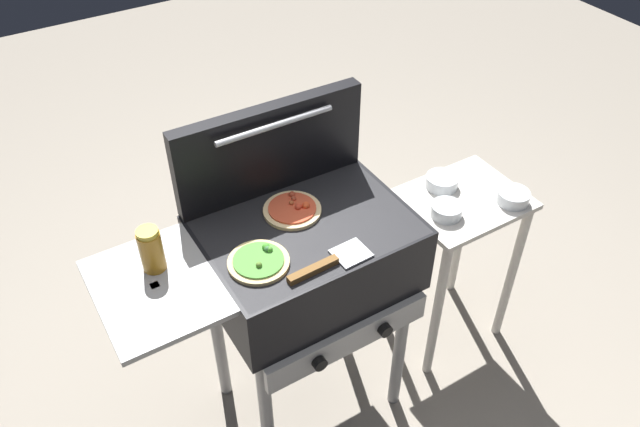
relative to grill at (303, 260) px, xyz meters
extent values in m
plane|color=gray|center=(0.01, 0.00, -0.76)|extent=(8.00, 8.00, 0.00)
cube|color=black|center=(0.01, 0.00, 0.02)|extent=(0.64, 0.48, 0.24)
cube|color=black|center=(0.01, 0.00, 0.14)|extent=(0.61, 0.46, 0.01)
cube|color=#969696|center=(-0.47, 0.00, 0.13)|extent=(0.32, 0.41, 0.02)
cube|color=#969696|center=(-0.47, 0.00, 0.02)|extent=(0.02, 0.02, 0.24)
cube|color=#969696|center=(0.01, -0.25, -0.15)|extent=(0.58, 0.02, 0.10)
cylinder|color=black|center=(-0.11, -0.27, -0.15)|extent=(0.04, 0.02, 0.04)
cylinder|color=black|center=(0.13, -0.27, -0.15)|extent=(0.04, 0.02, 0.04)
cylinder|color=#969696|center=(-0.26, -0.19, -0.43)|extent=(0.04, 0.04, 0.66)
cylinder|color=#969696|center=(0.28, -0.19, -0.43)|extent=(0.04, 0.04, 0.66)
cylinder|color=#969696|center=(-0.26, 0.19, -0.43)|extent=(0.04, 0.04, 0.66)
cylinder|color=#969696|center=(0.28, 0.19, -0.43)|extent=(0.04, 0.04, 0.66)
cube|color=black|center=(0.01, 0.22, 0.29)|extent=(0.63, 0.06, 0.30)
cylinder|color=#B7B7BC|center=(0.01, 0.17, 0.40)|extent=(0.38, 0.02, 0.02)
cylinder|color=beige|center=(0.01, 0.08, 0.15)|extent=(0.18, 0.18, 0.01)
cylinder|color=#D14C2D|center=(0.01, 0.08, 0.16)|extent=(0.15, 0.15, 0.01)
sphere|color=#B6482E|center=(0.03, 0.11, 0.17)|extent=(0.02, 0.02, 0.02)
sphere|color=#B6442A|center=(0.04, 0.13, 0.17)|extent=(0.02, 0.02, 0.02)
sphere|color=#B5512B|center=(0.02, 0.09, 0.17)|extent=(0.02, 0.02, 0.02)
sphere|color=#EE5328|center=(0.05, 0.06, 0.17)|extent=(0.02, 0.02, 0.02)
sphere|color=#D94228|center=(0.02, 0.06, 0.17)|extent=(0.02, 0.02, 0.02)
cylinder|color=#E0C17F|center=(-0.19, -0.07, 0.15)|extent=(0.18, 0.18, 0.01)
cylinder|color=#4C8C38|center=(-0.19, -0.07, 0.16)|extent=(0.15, 0.15, 0.01)
sphere|color=#547B2D|center=(-0.20, -0.10, 0.17)|extent=(0.02, 0.02, 0.02)
sphere|color=#4F9A34|center=(-0.14, -0.06, 0.17)|extent=(0.02, 0.02, 0.02)
sphere|color=green|center=(-0.15, -0.04, 0.17)|extent=(0.02, 0.02, 0.02)
sphere|color=#3D743E|center=(-0.15, -0.05, 0.17)|extent=(0.02, 0.02, 0.02)
cylinder|color=#B77A1E|center=(-0.44, 0.07, 0.21)|extent=(0.07, 0.07, 0.13)
cylinder|color=gold|center=(-0.44, 0.07, 0.28)|extent=(0.06, 0.06, 0.01)
cube|color=#B7BABF|center=(0.06, -0.18, 0.15)|extent=(0.10, 0.09, 0.01)
cube|color=brown|center=(-0.07, -0.18, 0.15)|extent=(0.16, 0.03, 0.02)
cube|color=beige|center=(0.67, 0.00, -0.05)|extent=(0.44, 0.36, 0.02)
cylinder|color=beige|center=(0.48, -0.15, -0.41)|extent=(0.04, 0.04, 0.70)
cylinder|color=beige|center=(0.86, -0.15, -0.41)|extent=(0.04, 0.04, 0.70)
cylinder|color=beige|center=(0.48, 0.15, -0.41)|extent=(0.04, 0.04, 0.70)
cylinder|color=beige|center=(0.86, 0.15, -0.41)|extent=(0.04, 0.04, 0.70)
cylinder|color=silver|center=(0.65, 0.10, -0.01)|extent=(0.12, 0.12, 0.04)
cylinder|color=#996B47|center=(0.65, 0.10, -0.02)|extent=(0.10, 0.10, 0.02)
cylinder|color=silver|center=(0.56, -0.04, -0.01)|extent=(0.11, 0.11, 0.04)
cylinder|color=#4C7533|center=(0.56, -0.04, -0.02)|extent=(0.09, 0.09, 0.02)
cylinder|color=silver|center=(0.81, -0.10, -0.01)|extent=(0.11, 0.11, 0.04)
cylinder|color=beige|center=(0.81, -0.10, -0.02)|extent=(0.09, 0.09, 0.02)
camera|label=1|loc=(-0.70, -1.24, 1.42)|focal=35.65mm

